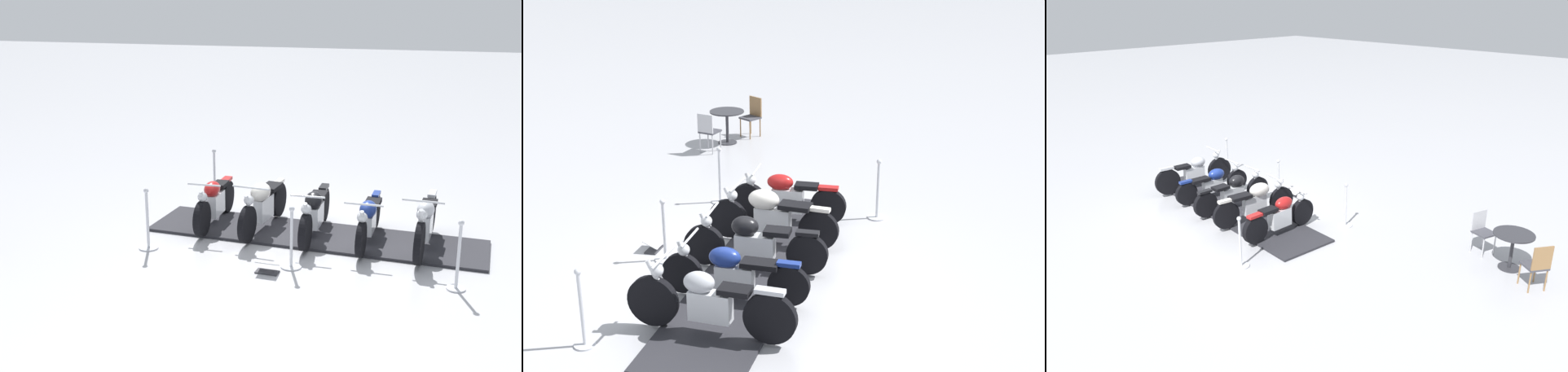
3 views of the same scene
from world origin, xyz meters
TOP-DOWN VIEW (x-y plane):
  - ground_plane at (0.00, 0.00)m, footprint 80.00×80.00m
  - display_platform at (0.00, 0.00)m, footprint 6.25×1.85m
  - motorcycle_maroon at (-1.98, 0.10)m, footprint 0.62×2.09m
  - motorcycle_cream at (-0.99, 0.03)m, footprint 0.70×2.26m
  - motorcycle_black at (-0.00, -0.04)m, footprint 0.60×2.29m
  - motorcycle_navy at (0.99, -0.10)m, footprint 0.66×2.21m
  - motorcycle_chrome at (1.98, -0.16)m, footprint 0.69×2.36m
  - stanchion_right_front at (-2.71, -1.34)m, footprint 0.34×0.34m
  - stanchion_right_rear at (2.52, -1.68)m, footprint 0.29×0.29m
  - stanchion_left_front at (-2.52, 1.68)m, footprint 0.34×0.34m
  - stanchion_right_mid at (-0.10, -1.51)m, footprint 0.35×0.35m
  - info_placard at (-0.42, -1.83)m, footprint 0.39×0.28m
  - cafe_table at (-6.44, -2.22)m, footprint 0.81×0.81m
  - cafe_chair_near_table at (-5.65, -2.45)m, footprint 0.50×0.50m
  - cafe_chair_across_table at (-7.13, -1.77)m, footprint 0.55×0.55m

SIDE VIEW (x-z plane):
  - ground_plane at x=0.00m, z-range 0.00..0.00m
  - display_platform at x=0.00m, z-range 0.00..0.05m
  - info_placard at x=-0.42m, z-range -0.03..0.18m
  - stanchion_right_mid at x=-0.10m, z-range -0.21..0.85m
  - stanchion_right_front at x=-2.71m, z-range -0.21..0.90m
  - stanchion_left_front at x=-2.52m, z-range -0.21..0.93m
  - stanchion_right_rear at x=2.52m, z-range -0.16..0.96m
  - motorcycle_navy at x=0.99m, z-range 0.03..0.93m
  - motorcycle_maroon at x=-1.98m, z-range 0.02..0.96m
  - motorcycle_black at x=0.00m, z-range 0.02..0.97m
  - motorcycle_chrome at x=1.98m, z-range 0.00..1.05m
  - cafe_chair_near_table at x=-5.65m, z-range 0.08..1.00m
  - cafe_chair_across_table at x=-7.13m, z-range 0.07..1.03m
  - motorcycle_cream at x=-0.99m, z-range 0.07..1.05m
  - cafe_table at x=-6.44m, z-range 0.20..0.99m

